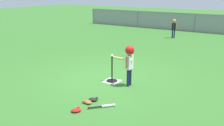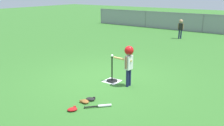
# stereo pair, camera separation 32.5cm
# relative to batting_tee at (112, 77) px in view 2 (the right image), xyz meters

# --- Properties ---
(ground_plane) EXTENTS (60.00, 60.00, 0.00)m
(ground_plane) POSITION_rel_batting_tee_xyz_m (-0.30, 0.04, -0.12)
(ground_plane) COLOR #336B28
(home_plate) EXTENTS (0.44, 0.44, 0.01)m
(home_plate) POSITION_rel_batting_tee_xyz_m (0.00, 0.00, -0.12)
(home_plate) COLOR white
(home_plate) RESTS_ON ground_plane
(batting_tee) EXTENTS (0.32, 0.32, 0.73)m
(batting_tee) POSITION_rel_batting_tee_xyz_m (0.00, 0.00, 0.00)
(batting_tee) COLOR black
(batting_tee) RESTS_ON ground_plane
(baseball_on_tee) EXTENTS (0.07, 0.07, 0.07)m
(baseball_on_tee) POSITION_rel_batting_tee_xyz_m (0.00, 0.00, 0.64)
(baseball_on_tee) COLOR white
(baseball_on_tee) RESTS_ON batting_tee
(batter_child) EXTENTS (0.63, 0.32, 1.13)m
(batter_child) POSITION_rel_batting_tee_xyz_m (0.57, -0.04, 0.69)
(batter_child) COLOR #191E4C
(batter_child) RESTS_ON ground_plane
(fielder_near_left) EXTENTS (0.31, 0.21, 1.05)m
(fielder_near_left) POSITION_rel_batting_tee_xyz_m (-0.72, 7.46, 0.55)
(fielder_near_left) COLOR #191E4C
(fielder_near_left) RESTS_ON ground_plane
(spare_bat_silver) EXTENTS (0.47, 0.48, 0.06)m
(spare_bat_silver) POSITION_rel_batting_tee_xyz_m (0.75, -1.47, -0.09)
(spare_bat_silver) COLOR silver
(spare_bat_silver) RESTS_ON ground_plane
(glove_by_plate) EXTENTS (0.26, 0.22, 0.07)m
(glove_by_plate) POSITION_rel_batting_tee_xyz_m (0.32, -1.35, -0.08)
(glove_by_plate) COLOR black
(glove_by_plate) RESTS_ON ground_plane
(glove_near_bats) EXTENTS (0.26, 0.27, 0.07)m
(glove_near_bats) POSITION_rel_batting_tee_xyz_m (0.34, -1.98, -0.08)
(glove_near_bats) COLOR #B21919
(glove_near_bats) RESTS_ON ground_plane
(glove_tossed_aside) EXTENTS (0.25, 0.21, 0.07)m
(glove_tossed_aside) POSITION_rel_batting_tee_xyz_m (0.30, -1.53, -0.08)
(glove_tossed_aside) COLOR brown
(glove_tossed_aside) RESTS_ON ground_plane
(outfield_fence) EXTENTS (16.06, 0.06, 1.15)m
(outfield_fence) POSITION_rel_batting_tee_xyz_m (-0.30, 10.25, 0.50)
(outfield_fence) COLOR slate
(outfield_fence) RESTS_ON ground_plane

